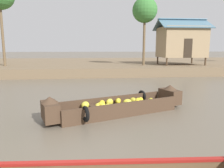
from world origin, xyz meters
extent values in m
plane|color=#665B4C|center=(0.00, 10.00, 0.00)|extent=(300.00, 300.00, 0.00)
cube|color=#756047|center=(0.00, 24.81, 0.39)|extent=(160.00, 20.00, 0.79)
cube|color=#473323|center=(1.24, 5.28, 0.06)|extent=(4.64, 2.63, 0.12)
cube|color=#473323|center=(1.05, 5.78, 0.33)|extent=(4.27, 1.63, 0.42)
cube|color=#473323|center=(1.42, 4.78, 0.33)|extent=(4.27, 1.63, 0.42)
cube|color=#473323|center=(3.58, 6.14, 0.41)|extent=(0.78, 1.08, 0.58)
cone|color=#473323|center=(3.58, 6.14, 0.80)|extent=(0.72, 0.72, 0.20)
cube|color=#473323|center=(-1.10, 4.43, 0.41)|extent=(0.78, 1.08, 0.58)
cone|color=#473323|center=(-1.10, 4.43, 0.80)|extent=(0.72, 0.72, 0.20)
cube|color=#473323|center=(0.33, 4.95, 0.35)|extent=(0.54, 1.04, 0.05)
torus|color=black|center=(2.43, 6.42, 0.37)|extent=(0.29, 0.53, 0.52)
torus|color=black|center=(0.04, 4.15, 0.37)|extent=(0.29, 0.53, 0.52)
ellipsoid|color=yellow|center=(2.18, 5.38, 0.35)|extent=(0.27, 0.34, 0.21)
ellipsoid|color=gold|center=(2.59, 5.56, 0.37)|extent=(0.21, 0.31, 0.25)
ellipsoid|color=yellow|center=(1.98, 5.33, 0.39)|extent=(0.26, 0.32, 0.26)
ellipsoid|color=yellow|center=(0.94, 5.46, 0.39)|extent=(0.34, 0.30, 0.28)
ellipsoid|color=yellow|center=(0.64, 5.35, 0.39)|extent=(0.27, 0.36, 0.24)
ellipsoid|color=gold|center=(0.47, 5.19, 0.34)|extent=(0.29, 0.32, 0.19)
ellipsoid|color=yellow|center=(0.82, 4.93, 0.37)|extent=(0.27, 0.30, 0.24)
ellipsoid|color=yellow|center=(2.03, 5.44, 0.42)|extent=(0.34, 0.38, 0.25)
ellipsoid|color=yellow|center=(0.01, 5.20, 0.37)|extent=(0.39, 0.38, 0.28)
ellipsoid|color=yellow|center=(0.60, 5.22, 0.37)|extent=(0.39, 0.37, 0.19)
ellipsoid|color=gold|center=(1.93, 5.88, 0.33)|extent=(0.35, 0.33, 0.25)
ellipsoid|color=yellow|center=(1.29, 5.63, 0.39)|extent=(0.29, 0.36, 0.23)
ellipsoid|color=gold|center=(2.53, 5.45, 0.31)|extent=(0.30, 0.38, 0.20)
ellipsoid|color=yellow|center=(1.62, 5.41, 0.39)|extent=(0.34, 0.25, 0.24)
ellipsoid|color=yellow|center=(2.19, 5.63, 0.40)|extent=(0.25, 0.34, 0.24)
ellipsoid|color=gold|center=(2.58, 5.57, 0.35)|extent=(0.42, 0.39, 0.22)
cube|color=maroon|center=(0.52, 0.92, 0.55)|extent=(4.13, 0.35, 0.05)
cylinder|color=#4C3826|center=(7.53, 17.17, 1.17)|extent=(0.16, 0.16, 0.75)
cylinder|color=#4C3826|center=(11.42, 17.17, 1.17)|extent=(0.16, 0.16, 0.75)
cylinder|color=#4C3826|center=(7.53, 19.92, 1.17)|extent=(0.16, 0.16, 0.75)
cylinder|color=#4C3826|center=(11.42, 19.92, 1.17)|extent=(0.16, 0.16, 0.75)
cube|color=#9E8460|center=(9.47, 18.54, 3.04)|extent=(4.29, 3.16, 2.99)
cube|color=#2D2319|center=(9.47, 16.95, 2.44)|extent=(0.80, 0.04, 1.80)
cube|color=slate|center=(9.47, 17.76, 4.83)|extent=(4.99, 2.06, 1.09)
cube|color=slate|center=(9.47, 19.33, 4.83)|extent=(4.99, 2.06, 1.09)
cylinder|color=brown|center=(-7.93, 18.94, 3.85)|extent=(0.24, 0.24, 6.12)
cylinder|color=brown|center=(5.51, 18.15, 3.21)|extent=(0.24, 0.24, 4.85)
sphere|color=#387533|center=(5.51, 18.15, 6.04)|extent=(2.38, 2.38, 2.38)
camera|label=1|loc=(0.20, -2.32, 2.42)|focal=33.72mm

